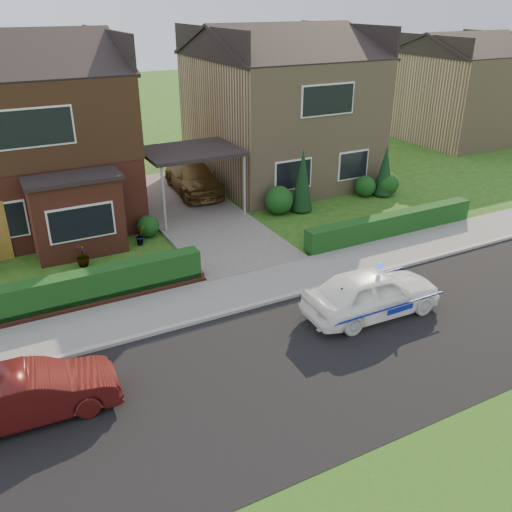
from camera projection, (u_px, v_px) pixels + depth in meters
ground at (352, 350)px, 14.00m from camera, size 120.00×120.00×0.00m
road at (352, 350)px, 14.00m from camera, size 60.00×6.00×0.02m
kerb at (291, 296)px, 16.41m from camera, size 60.00×0.16×0.12m
sidewalk at (274, 282)px, 17.25m from camera, size 60.00×2.00×0.10m
driveway at (194, 213)px, 22.76m from camera, size 3.80×12.00×0.12m
house_left at (23, 124)px, 21.05m from camera, size 7.50×9.53×7.25m
house_right at (279, 103)px, 26.04m from camera, size 7.50×8.06×7.25m
carport_link at (191, 152)px, 21.61m from camera, size 3.80×3.00×2.77m
dwarf_wall at (80, 304)px, 15.72m from camera, size 7.70×0.25×0.36m
hedge_left at (80, 307)px, 15.92m from camera, size 7.50×0.55×0.90m
hedge_right at (390, 236)px, 20.71m from camera, size 7.50×0.55×0.80m
shrub_left_mid at (107, 231)px, 19.47m from camera, size 1.32×1.32×1.32m
shrub_left_near at (148, 226)px, 20.48m from camera, size 0.84×0.84×0.84m
shrub_right_near at (279, 200)px, 22.60m from camera, size 1.20×1.20×1.20m
shrub_right_mid at (365, 186)px, 24.66m from camera, size 0.96×0.96×0.96m
shrub_right_far at (387, 184)px, 24.81m from camera, size 1.08×1.08×1.08m
conifer_a at (302, 182)px, 22.55m from camera, size 0.90×0.90×2.60m
conifer_b at (385, 172)px, 24.48m from camera, size 0.90×0.90×2.20m
neighbour_right at (459, 97)px, 34.05m from camera, size 6.50×7.00×5.20m
police_car at (372, 293)px, 15.30m from camera, size 3.73×4.11×1.55m
driveway_car at (193, 177)px, 24.87m from camera, size 2.30×4.77×1.34m
street_car at (33, 394)px, 11.54m from camera, size 1.42×3.62×1.17m
potted_plant_b at (140, 236)px, 19.84m from camera, size 0.48×0.45×0.69m
potted_plant_c at (83, 256)px, 18.20m from camera, size 0.44×0.44×0.75m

